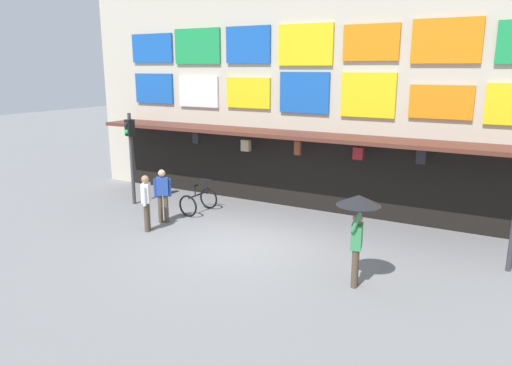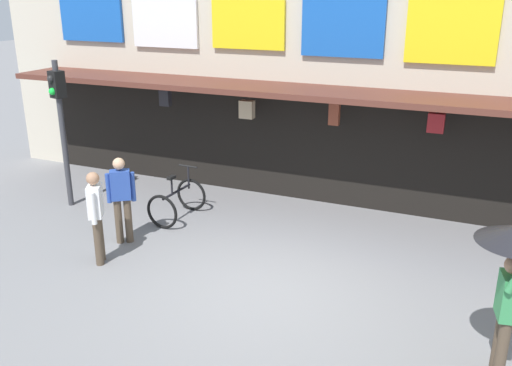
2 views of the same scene
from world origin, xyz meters
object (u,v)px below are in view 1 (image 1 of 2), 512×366
at_px(bicycle_parked, 199,201).
at_px(pedestrian_in_white, 146,200).
at_px(pedestrian_with_umbrella, 358,215).
at_px(traffic_light_near, 131,144).
at_px(pedestrian_in_black, 163,193).

height_order(bicycle_parked, pedestrian_in_white, pedestrian_in_white).
xyz_separation_m(bicycle_parked, pedestrian_in_white, (-0.24, -2.24, 0.55)).
distance_m(pedestrian_in_white, pedestrian_with_umbrella, 6.55).
distance_m(traffic_light_near, pedestrian_in_white, 3.32).
bearing_deg(pedestrian_in_black, pedestrian_in_white, -83.00).
relative_size(pedestrian_in_white, pedestrian_with_umbrella, 0.81).
relative_size(bicycle_parked, pedestrian_with_umbrella, 0.57).
xyz_separation_m(bicycle_parked, pedestrian_with_umbrella, (6.25, -2.82, 1.25)).
distance_m(pedestrian_in_black, pedestrian_with_umbrella, 6.78).
bearing_deg(traffic_light_near, pedestrian_with_umbrella, -16.02).
bearing_deg(bicycle_parked, pedestrian_in_white, -96.00).
relative_size(pedestrian_in_white, pedestrian_in_black, 1.00).
bearing_deg(traffic_light_near, pedestrian_in_white, -39.56).
height_order(pedestrian_in_black, pedestrian_with_umbrella, pedestrian_with_umbrella).
bearing_deg(pedestrian_in_white, pedestrian_in_black, 97.00).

